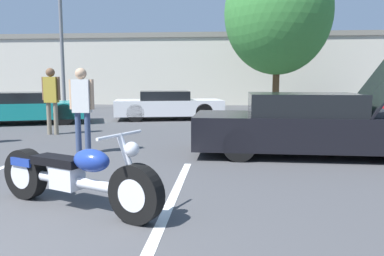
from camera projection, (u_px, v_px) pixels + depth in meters
name	position (u px, v px, depth m)	size (l,w,h in m)	color
parking_stripe_middle	(169.00, 205.00, 4.54)	(0.12, 4.59, 0.01)	white
far_building	(188.00, 68.00, 24.81)	(32.00, 4.20, 4.40)	beige
light_pole	(63.00, 30.00, 18.95)	(1.21, 0.28, 7.31)	slate
tree_background	(278.00, 13.00, 17.32)	(4.95, 4.95, 7.47)	brown
motorcycle	(75.00, 177.00, 4.37)	(2.26, 1.17, 0.96)	black
show_car_hood_open	(312.00, 125.00, 7.59)	(4.74, 1.95, 2.18)	black
parked_car_mid_row	(168.00, 105.00, 14.58)	(4.39, 2.59, 1.10)	white
parked_car_left_row	(25.00, 108.00, 13.20)	(4.69, 3.28, 1.09)	teal
spectator_near_motorcycle	(82.00, 103.00, 7.66)	(0.52, 0.23, 1.76)	#38476B
spectator_midground	(51.00, 95.00, 10.38)	(0.52, 0.24, 1.85)	gray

